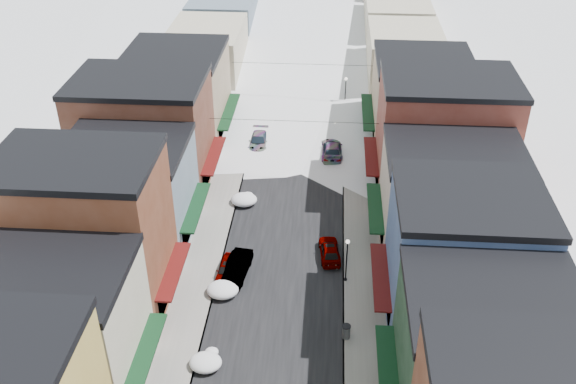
# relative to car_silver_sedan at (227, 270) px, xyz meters

# --- Properties ---
(road) EXTENTS (10.00, 160.00, 0.01)m
(road) POSITION_rel_car_silver_sedan_xyz_m (4.27, 36.01, -0.66)
(road) COLOR black
(road) RESTS_ON ground
(sidewalk_left) EXTENTS (3.20, 160.00, 0.15)m
(sidewalk_left) POSITION_rel_car_silver_sedan_xyz_m (-2.33, 36.01, -0.59)
(sidewalk_left) COLOR gray
(sidewalk_left) RESTS_ON ground
(sidewalk_right) EXTENTS (3.20, 160.00, 0.15)m
(sidewalk_right) POSITION_rel_car_silver_sedan_xyz_m (10.87, 36.01, -0.59)
(sidewalk_right) COLOR gray
(sidewalk_right) RESTS_ON ground
(curb_left) EXTENTS (0.10, 160.00, 0.15)m
(curb_left) POSITION_rel_car_silver_sedan_xyz_m (-0.78, 36.01, -0.59)
(curb_left) COLOR slate
(curb_left) RESTS_ON ground
(curb_right) EXTENTS (0.10, 160.00, 0.15)m
(curb_right) POSITION_rel_car_silver_sedan_xyz_m (9.32, 36.01, -0.59)
(curb_right) COLOR slate
(curb_right) RESTS_ON ground
(bldg_l_cream) EXTENTS (11.30, 8.20, 9.50)m
(bldg_l_cream) POSITION_rel_car_silver_sedan_xyz_m (-8.92, -11.49, 4.10)
(bldg_l_cream) COLOR beige
(bldg_l_cream) RESTS_ON ground
(bldg_l_brick_near) EXTENTS (12.30, 8.20, 12.50)m
(bldg_l_brick_near) POSITION_rel_car_silver_sedan_xyz_m (-9.43, -3.49, 5.60)
(bldg_l_brick_near) COLOR brown
(bldg_l_brick_near) RESTS_ON ground
(bldg_l_grayblue) EXTENTS (11.30, 9.20, 9.00)m
(bldg_l_grayblue) POSITION_rel_car_silver_sedan_xyz_m (-8.92, 5.01, 3.85)
(bldg_l_grayblue) COLOR gray
(bldg_l_grayblue) RESTS_ON ground
(bldg_l_brick_far) EXTENTS (13.30, 9.20, 11.00)m
(bldg_l_brick_far) POSITION_rel_car_silver_sedan_xyz_m (-9.93, 14.01, 4.85)
(bldg_l_brick_far) COLOR brown
(bldg_l_brick_far) RESTS_ON ground
(bldg_l_tan) EXTENTS (11.30, 11.20, 10.00)m
(bldg_l_tan) POSITION_rel_car_silver_sedan_xyz_m (-8.92, 24.01, 4.35)
(bldg_l_tan) COLOR #9F8768
(bldg_l_tan) RESTS_ON ground
(bldg_r_green) EXTENTS (11.30, 9.20, 9.50)m
(bldg_r_green) POSITION_rel_car_silver_sedan_xyz_m (17.46, -11.99, 4.10)
(bldg_r_green) COLOR #1A3623
(bldg_r_green) RESTS_ON ground
(bldg_r_blue) EXTENTS (11.30, 9.20, 10.50)m
(bldg_r_blue) POSITION_rel_car_silver_sedan_xyz_m (17.46, -2.99, 4.60)
(bldg_r_blue) COLOR #374E7E
(bldg_r_blue) RESTS_ON ground
(bldg_r_cream) EXTENTS (12.30, 9.20, 9.00)m
(bldg_r_cream) POSITION_rel_car_silver_sedan_xyz_m (17.96, 6.01, 3.85)
(bldg_r_cream) COLOR #BAA895
(bldg_r_cream) RESTS_ON ground
(bldg_r_brick_far) EXTENTS (13.30, 9.20, 11.50)m
(bldg_r_brick_far) POSITION_rel_car_silver_sedan_xyz_m (18.46, 15.01, 5.10)
(bldg_r_brick_far) COLOR maroon
(bldg_r_brick_far) RESTS_ON ground
(bldg_r_tan) EXTENTS (11.30, 11.20, 9.50)m
(bldg_r_tan) POSITION_rel_car_silver_sedan_xyz_m (17.46, 25.01, 4.10)
(bldg_r_tan) COLOR #947E61
(bldg_r_tan) RESTS_ON ground
(distant_blocks) EXTENTS (34.00, 55.00, 8.00)m
(distant_blocks) POSITION_rel_car_silver_sedan_xyz_m (4.27, 59.01, 3.34)
(distant_blocks) COLOR gray
(distant_blocks) RESTS_ON ground
(overhead_cables) EXTENTS (16.40, 15.04, 0.04)m
(overhead_cables) POSITION_rel_car_silver_sedan_xyz_m (4.27, 23.51, 5.54)
(overhead_cables) COLOR black
(overhead_cables) RESTS_ON ground
(car_silver_sedan) EXTENTS (1.77, 3.96, 1.32)m
(car_silver_sedan) POSITION_rel_car_silver_sedan_xyz_m (0.00, 0.00, 0.00)
(car_silver_sedan) COLOR gray
(car_silver_sedan) RESTS_ON ground
(car_dark_hatch) EXTENTS (2.13, 4.67, 1.48)m
(car_dark_hatch) POSITION_rel_car_silver_sedan_xyz_m (0.77, 0.22, 0.08)
(car_dark_hatch) COLOR black
(car_dark_hatch) RESTS_ON ground
(car_silver_wagon) EXTENTS (2.04, 4.99, 1.45)m
(car_silver_wagon) POSITION_rel_car_silver_sedan_xyz_m (0.09, 22.02, 0.06)
(car_silver_wagon) COLOR #ADB0B5
(car_silver_wagon) RESTS_ON ground
(car_gray_suv) EXTENTS (2.10, 4.22, 1.38)m
(car_gray_suv) POSITION_rel_car_silver_sedan_xyz_m (8.15, 3.11, 0.03)
(car_gray_suv) COLOR gray
(car_gray_suv) RESTS_ON ground
(car_black_sedan) EXTENTS (2.35, 5.53, 1.59)m
(car_black_sedan) POSITION_rel_car_silver_sedan_xyz_m (8.10, 20.50, 0.13)
(car_black_sedan) COLOR black
(car_black_sedan) RESTS_ON ground
(car_lane_silver) EXTENTS (1.88, 4.36, 1.46)m
(car_lane_silver) POSITION_rel_car_silver_sedan_xyz_m (2.46, 33.78, 0.07)
(car_lane_silver) COLOR gray
(car_lane_silver) RESTS_ON ground
(car_lane_white) EXTENTS (2.58, 5.53, 1.53)m
(car_lane_white) POSITION_rel_car_silver_sedan_xyz_m (4.99, 38.23, 0.10)
(car_lane_white) COLOR white
(car_lane_white) RESTS_ON ground
(trash_can) EXTENTS (0.64, 0.64, 1.09)m
(trash_can) POSITION_rel_car_silver_sedan_xyz_m (9.47, -6.27, 0.04)
(trash_can) COLOR #55575A
(trash_can) RESTS_ON sidewalk_right
(streetlamp_near) EXTENTS (0.33, 0.33, 3.94)m
(streetlamp_near) POSITION_rel_car_silver_sedan_xyz_m (9.47, 0.04, 1.98)
(streetlamp_near) COLOR black
(streetlamp_near) RESTS_ON sidewalk_right
(streetlamp_far) EXTENTS (0.38, 0.38, 4.56)m
(streetlamp_far) POSITION_rel_car_silver_sedan_xyz_m (9.47, 31.01, 2.36)
(streetlamp_far) COLOR black
(streetlamp_far) RESTS_ON sidewalk_right
(snow_pile_near) EXTENTS (2.23, 2.57, 0.94)m
(snow_pile_near) POSITION_rel_car_silver_sedan_xyz_m (-0.01, -9.55, -0.21)
(snow_pile_near) COLOR white
(snow_pile_near) RESTS_ON ground
(snow_pile_mid) EXTENTS (2.48, 2.73, 1.05)m
(snow_pile_mid) POSITION_rel_car_silver_sedan_xyz_m (-0.01, -2.16, -0.16)
(snow_pile_mid) COLOR white
(snow_pile_mid) RESTS_ON ground
(snow_pile_far) EXTENTS (2.46, 2.71, 1.04)m
(snow_pile_far) POSITION_rel_car_silver_sedan_xyz_m (-0.01, 10.65, -0.16)
(snow_pile_far) COLOR white
(snow_pile_far) RESTS_ON ground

